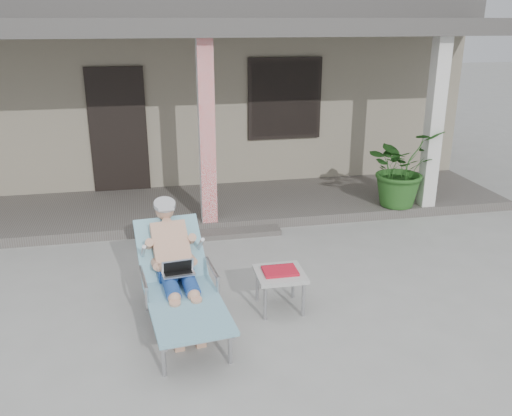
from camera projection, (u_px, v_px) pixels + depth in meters
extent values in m
plane|color=#9E9E99|center=(233.00, 298.00, 6.14)|extent=(60.00, 60.00, 0.00)
cube|color=gray|center=(183.00, 91.00, 11.65)|extent=(10.00, 5.00, 3.00)
cube|color=#474442|center=(180.00, 10.00, 11.10)|extent=(10.40, 5.40, 0.30)
cube|color=black|center=(118.00, 130.00, 9.17)|extent=(0.95, 0.06, 2.10)
cube|color=black|center=(285.00, 99.00, 9.56)|extent=(1.20, 0.06, 1.30)
cube|color=black|center=(285.00, 99.00, 9.56)|extent=(1.32, 0.05, 1.42)
cube|color=#605B56|center=(203.00, 206.00, 8.89)|extent=(10.00, 2.00, 0.15)
cube|color=red|center=(207.00, 134.00, 7.65)|extent=(0.22, 0.22, 2.61)
cube|color=silver|center=(434.00, 125.00, 8.31)|extent=(0.22, 0.22, 2.61)
cube|color=#474442|center=(197.00, 27.00, 7.96)|extent=(10.00, 2.30, 0.24)
cube|color=#605B56|center=(212.00, 235.00, 7.84)|extent=(2.00, 0.30, 0.07)
cylinder|color=#B7B7BC|center=(164.00, 358.00, 4.75)|extent=(0.04, 0.04, 0.36)
cylinder|color=#B7B7BC|center=(230.00, 346.00, 4.93)|extent=(0.04, 0.04, 0.36)
cylinder|color=#B7B7BC|center=(146.00, 295.00, 5.83)|extent=(0.04, 0.04, 0.36)
cylinder|color=#B7B7BC|center=(201.00, 287.00, 6.01)|extent=(0.04, 0.04, 0.36)
cube|color=#B7B7BC|center=(187.00, 309.00, 5.17)|extent=(0.74, 1.25, 0.03)
cube|color=#7DA1C2|center=(187.00, 307.00, 5.17)|extent=(0.84, 1.30, 0.04)
cube|color=#B7B7BC|center=(171.00, 252.00, 5.88)|extent=(0.67, 0.63, 0.48)
cube|color=#7DA1C2|center=(170.00, 249.00, 5.86)|extent=(0.77, 0.71, 0.54)
cylinder|color=#ACADAF|center=(164.00, 204.00, 5.97)|extent=(0.26, 0.26, 0.13)
cube|color=silver|center=(178.00, 272.00, 5.49)|extent=(0.35, 0.26, 0.23)
cube|color=#B5B5B0|center=(280.00, 274.00, 5.80)|extent=(0.52, 0.52, 0.04)
cylinder|color=#B7B7BC|center=(265.00, 303.00, 5.64)|extent=(0.04, 0.04, 0.39)
cylinder|color=#B7B7BC|center=(303.00, 299.00, 5.72)|extent=(0.04, 0.04, 0.39)
cylinder|color=#B7B7BC|center=(257.00, 285.00, 6.02)|extent=(0.04, 0.04, 0.39)
cylinder|color=#B7B7BC|center=(293.00, 282.00, 6.10)|extent=(0.04, 0.04, 0.39)
cube|color=red|center=(280.00, 271.00, 5.78)|extent=(0.36, 0.27, 0.03)
cube|color=black|center=(277.00, 266.00, 5.91)|extent=(0.36, 0.02, 0.04)
imported|color=#26591E|center=(401.00, 168.00, 8.55)|extent=(1.35, 1.26, 1.23)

